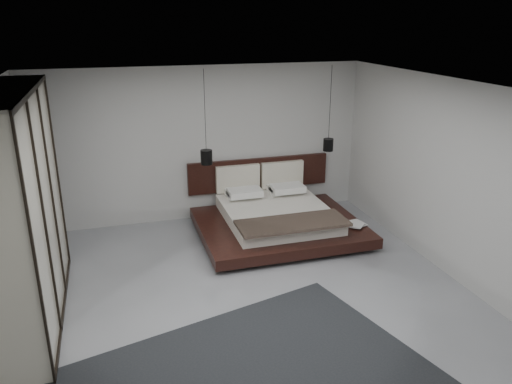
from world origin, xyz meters
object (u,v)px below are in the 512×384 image
object	(u,v)px
bed	(276,217)
pendant_right	(328,144)
lattice_screen	(22,172)
pendant_left	(206,157)
wardrobe	(18,211)

from	to	relation	value
bed	pendant_right	xyz separation A→B (m)	(1.12, 0.42, 1.12)
lattice_screen	pendant_left	world-z (taller)	pendant_left
lattice_screen	bed	world-z (taller)	lattice_screen
lattice_screen	bed	distance (m)	4.18
pendant_right	wardrobe	world-z (taller)	wardrobe
lattice_screen	bed	size ratio (longest dim) A/B	0.95
pendant_right	lattice_screen	bearing A→B (deg)	178.70
lattice_screen	pendant_left	xyz separation A→B (m)	(2.90, -0.12, 0.05)
bed	pendant_left	world-z (taller)	pendant_left
lattice_screen	bed	bearing A→B (deg)	-7.66
bed	lattice_screen	bearing A→B (deg)	172.34
bed	wardrobe	size ratio (longest dim) A/B	0.94
wardrobe	pendant_left	bearing A→B (deg)	36.92
lattice_screen	pendant_right	size ratio (longest dim) A/B	1.72
pendant_right	pendant_left	bearing A→B (deg)	180.00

